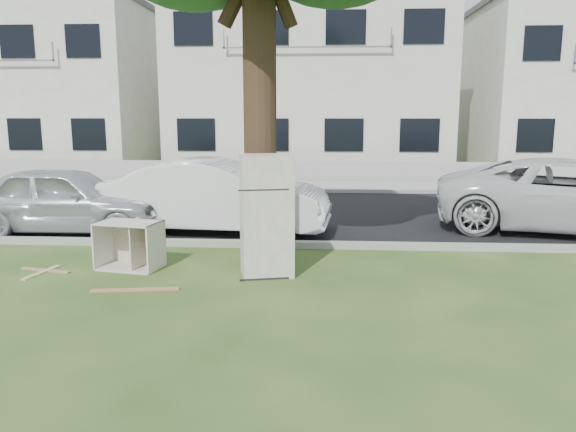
# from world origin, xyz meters

# --- Properties ---
(ground) EXTENTS (120.00, 120.00, 0.00)m
(ground) POSITION_xyz_m (0.00, 0.00, 0.00)
(ground) COLOR #2A4518
(road) EXTENTS (120.00, 7.00, 0.01)m
(road) POSITION_xyz_m (0.00, 6.00, 0.01)
(road) COLOR black
(road) RESTS_ON ground
(kerb_near) EXTENTS (120.00, 0.18, 0.12)m
(kerb_near) POSITION_xyz_m (0.00, 2.45, 0.00)
(kerb_near) COLOR gray
(kerb_near) RESTS_ON ground
(kerb_far) EXTENTS (120.00, 0.18, 0.12)m
(kerb_far) POSITION_xyz_m (0.00, 9.55, 0.00)
(kerb_far) COLOR gray
(kerb_far) RESTS_ON ground
(sidewalk) EXTENTS (120.00, 2.80, 0.01)m
(sidewalk) POSITION_xyz_m (0.00, 11.00, 0.01)
(sidewalk) COLOR gray
(sidewalk) RESTS_ON ground
(low_wall) EXTENTS (120.00, 0.15, 0.70)m
(low_wall) POSITION_xyz_m (0.00, 12.60, 0.35)
(low_wall) COLOR gray
(low_wall) RESTS_ON ground
(townhouse_left) EXTENTS (10.20, 8.16, 7.04)m
(townhouse_left) POSITION_xyz_m (-12.00, 17.50, 3.52)
(townhouse_left) COLOR white
(townhouse_left) RESTS_ON ground
(townhouse_center) EXTENTS (11.22, 8.16, 7.44)m
(townhouse_center) POSITION_xyz_m (0.00, 17.50, 3.72)
(townhouse_center) COLOR silver
(townhouse_center) RESTS_ON ground
(fridge) EXTENTS (0.88, 0.84, 1.80)m
(fridge) POSITION_xyz_m (-0.20, 0.77, 0.90)
(fridge) COLOR #B3B1A2
(fridge) RESTS_ON ground
(cabinet) EXTENTS (1.05, 0.77, 0.74)m
(cabinet) POSITION_xyz_m (-2.37, 0.94, 0.37)
(cabinet) COLOR beige
(cabinet) RESTS_ON ground
(plank_a) EXTENTS (1.20, 0.27, 0.02)m
(plank_a) POSITION_xyz_m (-1.93, -0.17, 0.01)
(plank_a) COLOR #A3734E
(plank_a) RESTS_ON ground
(plank_b) EXTENTS (0.86, 0.28, 0.02)m
(plank_b) POSITION_xyz_m (-3.63, 0.70, 0.01)
(plank_b) COLOR #A27E55
(plank_b) RESTS_ON ground
(plank_c) EXTENTS (0.25, 0.79, 0.02)m
(plank_c) POSITION_xyz_m (-3.63, 0.57, 0.01)
(plank_c) COLOR tan
(plank_c) RESTS_ON ground
(car_center) EXTENTS (4.63, 1.96, 1.49)m
(car_center) POSITION_xyz_m (-1.49, 3.69, 0.74)
(car_center) COLOR silver
(car_center) RESTS_ON ground
(car_right) EXTENTS (5.83, 3.75, 1.49)m
(car_right) POSITION_xyz_m (5.73, 4.21, 0.75)
(car_right) COLOR silver
(car_right) RESTS_ON ground
(car_left) EXTENTS (4.04, 1.68, 1.37)m
(car_left) POSITION_xyz_m (-4.54, 3.47, 0.68)
(car_left) COLOR #B5B9BD
(car_left) RESTS_ON ground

